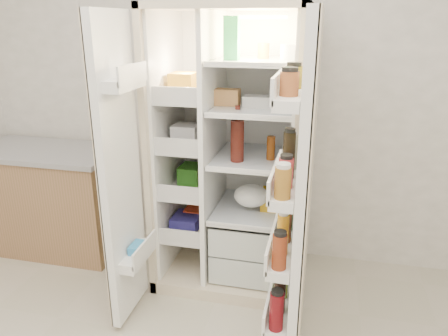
# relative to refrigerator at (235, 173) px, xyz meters

# --- Properties ---
(wall_back) EXTENTS (4.00, 0.02, 2.70)m
(wall_back) POSITION_rel_refrigerator_xyz_m (-0.03, 0.35, 0.61)
(wall_back) COLOR white
(wall_back) RESTS_ON floor
(refrigerator) EXTENTS (0.92, 0.70, 1.80)m
(refrigerator) POSITION_rel_refrigerator_xyz_m (0.00, 0.00, 0.00)
(refrigerator) COLOR beige
(refrigerator) RESTS_ON floor
(freezer_door) EXTENTS (0.15, 0.40, 1.72)m
(freezer_door) POSITION_rel_refrigerator_xyz_m (-0.51, -0.60, 0.15)
(freezer_door) COLOR white
(freezer_door) RESTS_ON floor
(fridge_door) EXTENTS (0.17, 0.58, 1.72)m
(fridge_door) POSITION_rel_refrigerator_xyz_m (0.47, -0.70, 0.13)
(fridge_door) COLOR white
(fridge_door) RESTS_ON floor
(kitchen_counter) EXTENTS (1.10, 0.59, 0.80)m
(kitchen_counter) POSITION_rel_refrigerator_xyz_m (-1.45, 0.02, -0.34)
(kitchen_counter) COLOR #986C4C
(kitchen_counter) RESTS_ON floor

